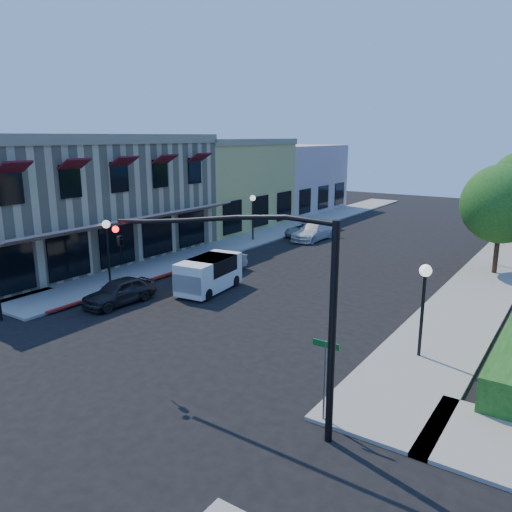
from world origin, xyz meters
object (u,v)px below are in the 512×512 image
Objects in this scene: lamppost_left_far at (253,206)px; lamppost_right_far at (499,224)px; street_tree_a at (502,204)px; parked_car_b at (219,263)px; lamppost_right_near at (424,287)px; parked_car_d at (304,230)px; white_van at (209,272)px; parked_car_a at (119,291)px; street_name_sign at (325,368)px; signal_mast_arm at (262,282)px; parked_car_c at (313,232)px; lamppost_left_near at (107,235)px.

lamppost_right_far is (17.00, 2.00, 0.00)m from lamppost_left_far.
street_tree_a is 16.69m from parked_car_b.
parked_car_d is (-14.70, 18.00, -2.21)m from lamppost_right_near.
lamppost_right_far is at bearing 90.00° from lamppost_right_near.
white_van is at bearing -129.76° from lamppost_right_far.
lamppost_left_far is 0.96× the size of parked_car_a.
lamppost_left_far is (-16.00, 19.80, 1.04)m from street_name_sign.
street_tree_a reaches higher than signal_mast_arm.
lamppost_left_far is at bearing -114.57° from parked_car_d.
signal_mast_arm is 2.98m from street_name_sign.
parked_car_a is (-13.91, -18.00, -2.10)m from lamppost_right_far.
parked_car_b is (-13.30, -11.00, -2.09)m from lamppost_right_far.
street_tree_a is 1.82× the size of lamppost_left_far.
lamppost_right_near reaches higher than parked_car_c.
parked_car_c is 1.73m from parked_car_d.
street_tree_a is 1.82× the size of lamppost_right_far.
lamppost_right_near reaches higher than parked_car_b.
lamppost_right_far is at bearing 87.37° from street_name_sign.
parked_car_c is at bearing 77.72° from lamppost_left_near.
street_name_sign is at bearing -38.66° from parked_car_b.
signal_mast_arm is at bearing -24.37° from lamppost_left_near.
white_van is (-8.98, 8.54, -3.06)m from signal_mast_arm.
parked_car_c is (0.00, 12.00, 0.02)m from parked_car_b.
lamppost_left_near is (-14.36, 6.50, -1.35)m from signal_mast_arm.
parked_car_c is (-13.30, 17.00, -2.07)m from lamppost_right_near.
lamppost_right_near is 11.92m from white_van.
street_tree_a is 1.82× the size of lamppost_right_near.
street_tree_a is 20.00m from street_name_sign.
lamppost_right_near is at bearing 0.00° from lamppost_left_near.
signal_mast_arm reaches higher than lamppost_left_far.
lamppost_left_near is at bearing -90.00° from lamppost_left_far.
signal_mast_arm reaches higher than parked_car_d.
parked_car_c is at bearing -30.21° from parked_car_d.
parked_car_d is (-0.79, 20.00, -0.11)m from parked_car_a.
street_tree_a is 15.95m from parked_car_d.
parked_car_c is 1.20× the size of parked_car_d.
lamppost_left_near is 18.28m from parked_car_d.
lamppost_left_near is at bearing -123.88° from parked_car_b.
lamppost_right_far reaches higher than parked_car_b.
street_tree_a reaches higher than lamppost_right_near.
parked_car_c is at bearing 92.63° from parked_car_b.
lamppost_left_near and lamppost_right_near have the same top height.
lamppost_left_near is 0.91× the size of parked_car_b.
signal_mast_arm reaches higher than lamppost_right_near.
signal_mast_arm is 1.76× the size of parked_car_c.
lamppost_left_far is 17.12m from lamppost_right_far.
parked_car_d is (-14.70, 2.00, -2.21)m from lamppost_right_far.
lamppost_right_near is 16.00m from lamppost_right_far.
lamppost_left_near is at bearing -159.29° from white_van.
parked_car_c is (-13.60, 3.00, -3.53)m from street_tree_a.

